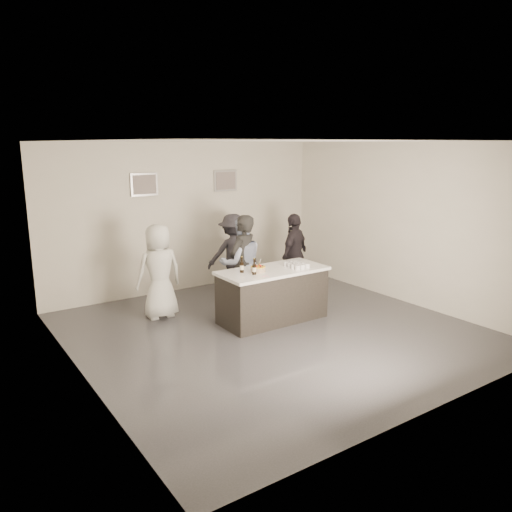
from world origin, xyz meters
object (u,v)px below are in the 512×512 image
at_px(cake, 258,269).
at_px(person_main_black, 243,264).
at_px(beer_bottle_a, 242,265).
at_px(person_guest_right, 294,254).
at_px(beer_bottle_b, 254,267).
at_px(person_guest_left, 159,271).
at_px(bar_counter, 272,295).
at_px(person_main_blue, 241,264).
at_px(person_guest_back, 233,253).

bearing_deg(cake, person_main_black, 77.47).
bearing_deg(beer_bottle_a, person_main_black, 55.99).
bearing_deg(person_guest_right, beer_bottle_b, 6.89).
distance_m(person_main_black, person_guest_left, 1.47).
relative_size(bar_counter, beer_bottle_b, 7.15).
distance_m(person_main_blue, person_guest_back, 1.05).
bearing_deg(bar_counter, person_guest_left, 141.21).
distance_m(bar_counter, beer_bottle_a, 0.80).
bearing_deg(person_guest_back, person_guest_right, 155.97).
bearing_deg(person_main_blue, person_guest_left, 1.24).
xyz_separation_m(bar_counter, beer_bottle_a, (-0.55, 0.11, 0.58)).
distance_m(person_main_black, person_guest_back, 1.20).
bearing_deg(person_guest_right, person_main_blue, -18.88).
distance_m(cake, person_guest_left, 1.73).
bearing_deg(beer_bottle_a, person_main_blue, 58.02).
relative_size(person_main_black, person_guest_right, 1.08).
height_order(person_main_blue, person_guest_back, person_main_blue).
bearing_deg(cake, beer_bottle_b, -143.72).
relative_size(beer_bottle_b, person_main_blue, 0.16).
bearing_deg(person_guest_back, person_main_blue, 81.73).
distance_m(beer_bottle_b, person_guest_left, 1.72).
bearing_deg(person_guest_left, beer_bottle_a, 131.75).
distance_m(bar_counter, person_guest_back, 1.88).
distance_m(bar_counter, cake, 0.57).
xyz_separation_m(beer_bottle_a, person_guest_back, (0.88, 1.70, -0.23)).
xyz_separation_m(cake, person_guest_right, (1.59, 1.03, -0.12)).
xyz_separation_m(person_main_blue, person_guest_left, (-1.44, 0.37, -0.01)).
height_order(beer_bottle_a, beer_bottle_b, same).
relative_size(cake, person_main_black, 0.14).
height_order(beer_bottle_a, person_guest_left, person_guest_left).
height_order(cake, person_main_blue, person_main_blue).
bearing_deg(bar_counter, person_main_blue, 95.51).
xyz_separation_m(bar_counter, beer_bottle_b, (-0.45, -0.11, 0.58)).
bearing_deg(person_guest_right, cake, 6.59).
relative_size(beer_bottle_a, person_guest_back, 0.16).
relative_size(cake, beer_bottle_a, 0.94).
height_order(cake, beer_bottle_b, beer_bottle_b).
height_order(beer_bottle_b, person_guest_back, person_guest_back).
bearing_deg(person_main_black, person_guest_left, -43.71).
relative_size(person_guest_left, person_guest_right, 1.01).
bearing_deg(cake, bar_counter, -0.46).
bearing_deg(cake, person_main_blue, 75.90).
relative_size(person_main_blue, person_guest_back, 1.05).
distance_m(beer_bottle_a, person_main_black, 0.75).
relative_size(person_guest_right, person_guest_back, 1.02).
distance_m(beer_bottle_b, person_guest_back, 2.09).
relative_size(beer_bottle_a, beer_bottle_b, 1.00).
relative_size(person_main_black, person_guest_left, 1.06).
bearing_deg(beer_bottle_a, beer_bottle_b, -67.25).
relative_size(cake, person_guest_right, 0.15).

